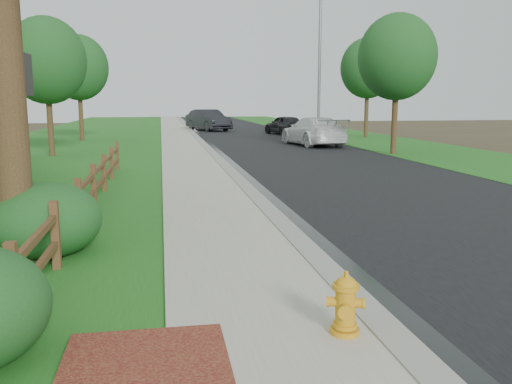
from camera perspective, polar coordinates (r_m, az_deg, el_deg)
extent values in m
plane|color=#38301E|center=(6.40, 9.38, -14.26)|extent=(120.00, 120.00, 0.00)
cube|color=black|center=(41.12, -0.66, 6.06)|extent=(8.00, 90.00, 0.02)
cube|color=gray|center=(40.66, -6.54, 6.03)|extent=(0.40, 90.00, 0.12)
cube|color=black|center=(40.68, -6.05, 5.98)|extent=(0.50, 90.00, 0.00)
cube|color=#9F978B|center=(40.60, -8.38, 5.97)|extent=(2.20, 90.00, 0.10)
cube|color=#225017|center=(40.60, -11.08, 5.86)|extent=(1.60, 90.00, 0.06)
cube|color=#225017|center=(41.03, -18.39, 5.58)|extent=(9.00, 90.00, 0.04)
cube|color=#225017|center=(42.77, 8.56, 6.10)|extent=(6.00, 90.00, 0.04)
cube|color=#4D2919|center=(6.45, -24.16, -9.56)|extent=(0.12, 0.12, 1.10)
cube|color=#4D2919|center=(8.70, -20.34, -4.45)|extent=(0.12, 0.12, 1.10)
cube|color=#4D2919|center=(11.02, -18.14, -1.45)|extent=(0.12, 0.12, 1.10)
cube|color=#4D2919|center=(13.36, -16.71, 0.50)|extent=(0.12, 0.12, 1.10)
cube|color=#4D2919|center=(15.72, -15.70, 1.87)|extent=(0.12, 0.12, 1.10)
cube|color=#4D2919|center=(18.10, -14.96, 2.88)|extent=(0.12, 0.12, 1.10)
cube|color=#4D2919|center=(20.47, -14.39, 3.65)|extent=(0.12, 0.12, 1.10)
cube|color=#4D2919|center=(7.59, -21.91, -7.35)|extent=(0.08, 2.35, 0.10)
cube|color=#4D2919|center=(7.49, -22.10, -4.42)|extent=(0.08, 2.35, 0.10)
cube|color=#4D2919|center=(9.88, -19.08, -3.34)|extent=(0.08, 2.35, 0.10)
cube|color=#4D2919|center=(9.80, -19.21, -1.06)|extent=(0.08, 2.35, 0.10)
cube|color=#4D2919|center=(12.21, -17.33, -0.85)|extent=(0.08, 2.35, 0.10)
cube|color=#4D2919|center=(12.14, -17.42, 1.01)|extent=(0.08, 2.35, 0.10)
cube|color=#4D2919|center=(14.56, -16.15, 0.85)|extent=(0.08, 2.35, 0.10)
cube|color=#4D2919|center=(14.50, -16.22, 2.41)|extent=(0.08, 2.35, 0.10)
cube|color=#4D2919|center=(16.92, -15.29, 2.07)|extent=(0.08, 2.35, 0.10)
cube|color=#4D2919|center=(16.88, -15.35, 3.42)|extent=(0.08, 2.35, 0.10)
cube|color=#4D2919|center=(19.30, -14.65, 2.99)|extent=(0.08, 2.35, 0.10)
cube|color=#4D2919|center=(19.26, -14.70, 4.18)|extent=(0.08, 2.35, 0.10)
cylinder|color=#362116|center=(9.30, -24.67, 9.83)|extent=(0.52, 0.52, 5.50)
cylinder|color=orange|center=(6.09, 9.32, -14.21)|extent=(0.32, 0.32, 0.06)
cylinder|color=orange|center=(6.00, 9.39, -11.98)|extent=(0.22, 0.22, 0.49)
cylinder|color=orange|center=(6.07, 9.34, -13.64)|extent=(0.26, 0.26, 0.05)
cylinder|color=orange|center=(5.91, 9.45, -9.77)|extent=(0.29, 0.29, 0.05)
ellipsoid|color=orange|center=(5.90, 9.46, -9.60)|extent=(0.24, 0.24, 0.18)
cylinder|color=orange|center=(5.87, 9.49, -8.56)|extent=(0.05, 0.05, 0.07)
cylinder|color=orange|center=(5.85, 9.41, -12.23)|extent=(0.17, 0.15, 0.14)
cylinder|color=orange|center=(5.97, 7.84, -11.36)|extent=(0.15, 0.15, 0.11)
cylinder|color=orange|center=(5.98, 10.97, -11.42)|extent=(0.15, 0.15, 0.11)
imported|color=white|center=(31.41, 6.03, 6.39)|extent=(2.95, 5.80, 1.61)
imported|color=black|center=(41.16, 3.04, 7.08)|extent=(2.71, 4.55, 1.45)
imported|color=black|center=(46.73, -5.03, 7.56)|extent=(3.73, 5.72, 1.78)
cylinder|color=gray|center=(37.88, 6.70, 13.30)|extent=(0.20, 0.20, 10.08)
ellipsoid|color=brown|center=(10.71, -19.98, -2.64)|extent=(1.36, 1.11, 0.82)
ellipsoid|color=#1B4C1C|center=(9.60, -21.19, -2.75)|extent=(2.02, 2.02, 1.26)
cylinder|color=#362116|center=(26.72, -20.89, 7.56)|extent=(0.26, 0.26, 3.80)
ellipsoid|color=#1B4C1C|center=(26.77, -21.21, 12.79)|extent=(3.55, 3.55, 3.91)
cylinder|color=#362116|center=(26.87, 14.40, 8.11)|extent=(0.27, 0.27, 4.00)
ellipsoid|color=#1B4C1C|center=(26.93, 14.63, 13.59)|extent=(3.66, 3.66, 4.03)
cylinder|color=#362116|center=(36.51, -17.98, 8.29)|extent=(0.28, 0.28, 4.03)
ellipsoid|color=#1B4C1C|center=(36.56, -18.19, 12.34)|extent=(3.72, 3.72, 4.09)
cylinder|color=#362116|center=(38.81, 11.56, 8.71)|extent=(0.29, 0.29, 4.16)
ellipsoid|color=#1B4C1C|center=(38.87, 11.70, 12.66)|extent=(3.77, 3.77, 4.14)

